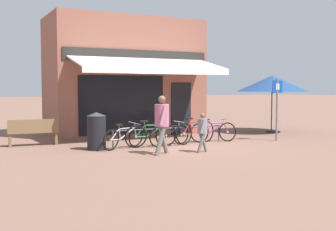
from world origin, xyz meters
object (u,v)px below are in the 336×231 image
Objects in this scene: bicycle_silver at (124,137)px; bicycle_green at (151,135)px; bicycle_red at (195,132)px; bicycle_purple at (213,132)px; litter_bin at (96,131)px; cafe_parasol at (272,84)px; pedestrian_adult at (162,119)px; park_bench at (33,132)px; parking_sign at (277,103)px; bicycle_black at (170,135)px; pedestrian_child at (202,129)px.

bicycle_green reaches higher than bicycle_silver.
bicycle_purple is at bearing -13.37° from bicycle_red.
cafe_parasol reaches higher than litter_bin.
pedestrian_adult is 4.62m from park_bench.
litter_bin is at bearing 143.70° from bicycle_silver.
bicycle_green is 0.79× the size of parking_sign.
bicycle_red reaches higher than bicycle_silver.
litter_bin is at bearing 163.66° from bicycle_black.
pedestrian_adult reaches higher than litter_bin.
bicycle_green is 4.83m from parking_sign.
parking_sign reaches higher than pedestrian_adult.
bicycle_red is at bearing -168.07° from bicycle_purple.
parking_sign is 1.36× the size of park_bench.
pedestrian_child reaches higher than park_bench.
pedestrian_adult is 1.04× the size of park_bench.
bicycle_silver is 3.40m from bicycle_purple.
pedestrian_child is (0.91, -1.62, 0.31)m from bicycle_green.
bicycle_purple reaches higher than bicycle_black.
bicycle_silver is 7.75m from cafe_parasol.
cafe_parasol reaches higher than bicycle_red.
park_bench is at bearing 115.27° from bicycle_silver.
pedestrian_child is (1.80, -1.72, 0.34)m from bicycle_silver.
park_bench reaches higher than bicycle_black.
parking_sign is at bearing 24.27° from pedestrian_child.
bicycle_black is 1.90m from pedestrian_adult.
bicycle_green is 3.89m from park_bench.
bicycle_black is 4.46m from park_bench.
pedestrian_child is at bearing -93.94° from bicycle_black.
bicycle_red is 0.82× the size of parking_sign.
litter_bin is (-2.62, 1.89, -0.12)m from pedestrian_child.
bicycle_black is 0.54× the size of cafe_parasol.
bicycle_silver is 1.58m from bicycle_black.
pedestrian_child is at bearing -12.84° from pedestrian_adult.
bicycle_red is at bearing -4.00° from bicycle_black.
bicycle_black is at bearing -26.01° from bicycle_silver.
parking_sign reaches higher than bicycle_black.
bicycle_green is 1.50× the size of pedestrian_child.
parking_sign is at bearing -127.52° from cafe_parasol.
bicycle_purple is 0.78× the size of parking_sign.
bicycle_silver is at bearing 173.54° from parking_sign.
pedestrian_adult is 7.58m from cafe_parasol.
litter_bin reaches higher than bicycle_black.
cafe_parasol reaches higher than park_bench.
bicycle_green is at bearing 74.21° from pedestrian_adult.
bicycle_black is at bearing 171.88° from bicycle_red.
bicycle_silver is at bearing -36.06° from park_bench.
bicycle_green reaches higher than bicycle_red.
park_bench is at bearing 153.24° from bicycle_green.
pedestrian_child is 6.67m from cafe_parasol.
pedestrian_adult is 2.22m from litter_bin.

